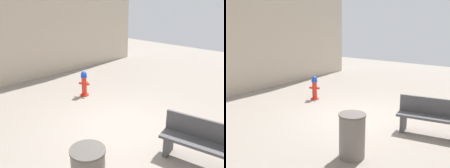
{
  "view_description": "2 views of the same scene",
  "coord_description": "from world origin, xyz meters",
  "views": [
    {
      "loc": [
        -3.83,
        4.1,
        3.22
      ],
      "look_at": [
        0.65,
        -0.34,
        0.97
      ],
      "focal_mm": 38.13,
      "sensor_mm": 36.0,
      "label": 1
    },
    {
      "loc": [
        -4.35,
        6.55,
        2.84
      ],
      "look_at": [
        1.06,
        -0.42,
        0.83
      ],
      "focal_mm": 43.48,
      "sensor_mm": 36.0,
      "label": 2
    }
  ],
  "objects": [
    {
      "name": "ground_plane",
      "position": [
        0.0,
        0.0,
        0.0
      ],
      "size": [
        23.4,
        23.4,
        0.0
      ],
      "primitive_type": "plane",
      "color": "gray"
    },
    {
      "name": "fire_hydrant",
      "position": [
        2.41,
        -0.72,
        0.45
      ],
      "size": [
        0.4,
        0.37,
        0.89
      ],
      "color": "red",
      "rests_on": "ground_plane"
    },
    {
      "name": "bench_near",
      "position": [
        -2.14,
        -0.11,
        0.49
      ],
      "size": [
        1.63,
        0.73,
        0.95
      ],
      "color": "#4C4C51",
      "rests_on": "ground_plane"
    }
  ]
}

